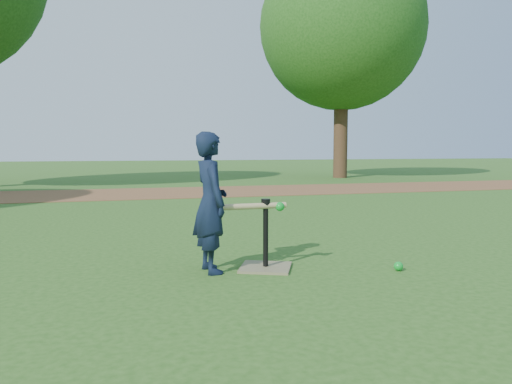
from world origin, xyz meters
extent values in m
plane|color=#285116|center=(0.00, 0.00, 0.00)|extent=(80.00, 80.00, 0.00)
cube|color=brown|center=(0.00, 7.50, 0.01)|extent=(24.00, 3.00, 0.01)
imported|color=black|center=(-0.64, -0.25, 0.60)|extent=(0.33, 0.47, 1.19)
sphere|color=#0D9625|center=(0.91, -0.68, 0.04)|extent=(0.08, 0.08, 0.08)
cube|color=olive|center=(-0.16, -0.29, 0.01)|extent=(0.57, 0.57, 0.02)
cylinder|color=black|center=(-0.16, -0.29, 0.30)|extent=(0.05, 0.05, 0.55)
cylinder|color=black|center=(-0.16, -0.29, 0.58)|extent=(0.08, 0.08, 0.06)
cylinder|color=tan|center=(-0.28, -0.31, 0.56)|extent=(0.60, 0.08, 0.05)
sphere|color=tan|center=(-0.58, -0.35, 0.56)|extent=(0.06, 0.06, 0.06)
sphere|color=#0D9625|center=(-0.04, -0.31, 0.55)|extent=(0.08, 0.08, 0.08)
cylinder|color=#382316|center=(6.50, 12.00, 1.71)|extent=(0.50, 0.50, 3.42)
sphere|color=#285B19|center=(6.50, 12.00, 5.30)|extent=(5.80, 5.80, 5.80)
camera|label=1|loc=(-1.45, -4.39, 1.05)|focal=35.00mm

